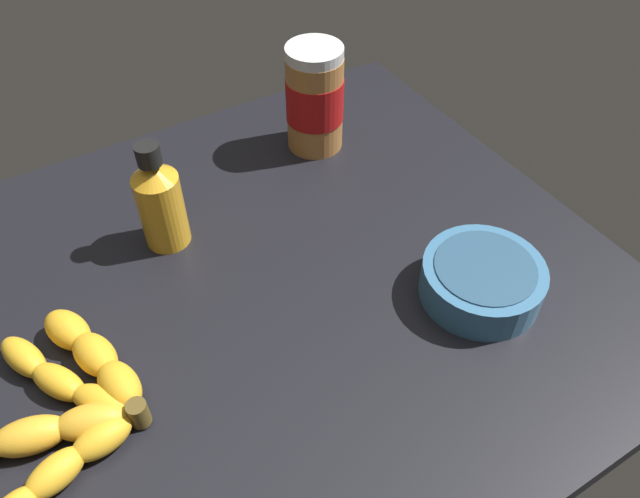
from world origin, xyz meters
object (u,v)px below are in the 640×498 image
object	(u,v)px
peanut_butter_jar	(315,99)
honey_bottle	(160,201)
banana_bunch	(62,407)
small_bowl	(482,280)

from	to	relation	value
peanut_butter_jar	honey_bottle	size ratio (longest dim) A/B	1.06
banana_bunch	small_bowl	bearing A→B (deg)	168.73
honey_bottle	small_bowl	distance (cm)	38.84
honey_bottle	small_bowl	size ratio (longest dim) A/B	1.04
banana_bunch	small_bowl	distance (cm)	46.21
honey_bottle	small_bowl	world-z (taller)	honey_bottle
banana_bunch	peanut_butter_jar	bearing A→B (deg)	-149.58
banana_bunch	honey_bottle	size ratio (longest dim) A/B	1.60
peanut_butter_jar	honey_bottle	world-z (taller)	peanut_butter_jar
peanut_butter_jar	small_bowl	bearing A→B (deg)	92.34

